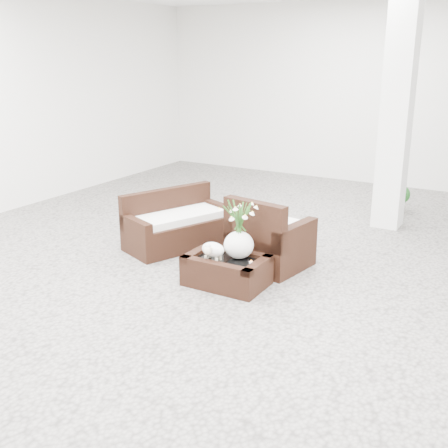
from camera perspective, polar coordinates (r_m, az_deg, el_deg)
The scene contains 9 objects.
ground at distance 6.82m, azimuth 0.42°, elevation -4.76°, with size 11.00×11.00×0.00m, color gray.
column at distance 8.54m, azimuth 17.34°, elevation 11.13°, with size 0.40×0.40×3.50m, color white.
coffee_table at distance 6.36m, azimuth 0.28°, elevation -4.93°, with size 0.90×0.60×0.31m, color black.
sheep_figurine at distance 6.24m, azimuth -1.13°, elevation -2.80°, with size 0.28×0.23×0.21m, color white.
planter_narcissus at distance 6.20m, azimuth 1.55°, elevation -0.04°, with size 0.44×0.44×0.80m, color white, non-canonical shape.
tealight at distance 6.18m, azimuth 2.79°, elevation -3.92°, with size 0.04×0.04×0.03m, color white.
armchair at distance 6.83m, azimuth 4.83°, elevation -0.74°, with size 0.84×0.81×0.90m, color black.
loveseat at distance 7.54m, azimuth -4.71°, elevation 0.45°, with size 1.42×0.68×0.76m, color black.
topiary at distance 9.46m, azimuth 16.95°, elevation 5.88°, with size 0.43×0.43×1.60m, color #174918, non-canonical shape.
Camera 1 is at (3.13, -5.48, 2.58)m, focal length 44.52 mm.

